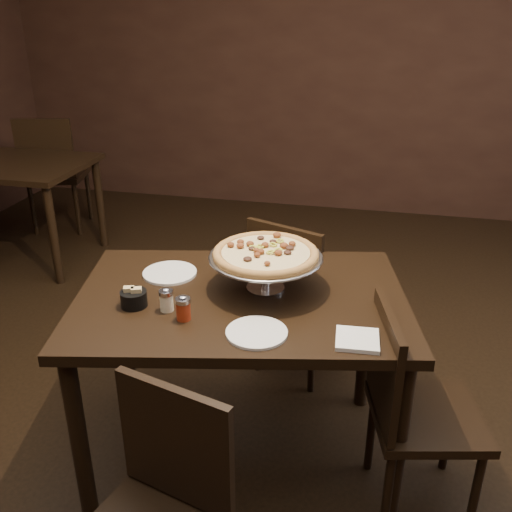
# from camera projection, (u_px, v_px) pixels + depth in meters

# --- Properties ---
(room) EXTENTS (6.04, 7.04, 2.84)m
(room) POSITION_uv_depth(u_px,v_px,m) (236.00, 151.00, 1.97)
(room) COLOR black
(room) RESTS_ON ground
(dining_table) EXTENTS (1.45, 1.11, 0.81)m
(dining_table) POSITION_uv_depth(u_px,v_px,m) (241.00, 319.00, 2.30)
(dining_table) COLOR black
(dining_table) RESTS_ON ground
(background_table) EXTENTS (1.24, 0.82, 0.77)m
(background_table) POSITION_uv_depth(u_px,v_px,m) (6.00, 175.00, 4.29)
(background_table) COLOR black
(background_table) RESTS_ON ground
(pizza_stand) EXTENTS (0.45, 0.45, 0.19)m
(pizza_stand) POSITION_uv_depth(u_px,v_px,m) (266.00, 254.00, 2.24)
(pizza_stand) COLOR silver
(pizza_stand) RESTS_ON dining_table
(parmesan_shaker) EXTENTS (0.05, 0.05, 0.09)m
(parmesan_shaker) POSITION_uv_depth(u_px,v_px,m) (166.00, 300.00, 2.13)
(parmesan_shaker) COLOR beige
(parmesan_shaker) RESTS_ON dining_table
(pepper_flake_shaker) EXTENTS (0.06, 0.06, 0.10)m
(pepper_flake_shaker) POSITION_uv_depth(u_px,v_px,m) (183.00, 308.00, 2.06)
(pepper_flake_shaker) COLOR maroon
(pepper_flake_shaker) RESTS_ON dining_table
(packet_caddy) EXTENTS (0.10, 0.10, 0.08)m
(packet_caddy) POSITION_uv_depth(u_px,v_px,m) (134.00, 298.00, 2.16)
(packet_caddy) COLOR black
(packet_caddy) RESTS_ON dining_table
(napkin_stack) EXTENTS (0.16, 0.16, 0.02)m
(napkin_stack) POSITION_uv_depth(u_px,v_px,m) (357.00, 340.00, 1.95)
(napkin_stack) COLOR white
(napkin_stack) RESTS_ON dining_table
(plate_left) EXTENTS (0.23, 0.23, 0.01)m
(plate_left) POSITION_uv_depth(u_px,v_px,m) (170.00, 273.00, 2.42)
(plate_left) COLOR white
(plate_left) RESTS_ON dining_table
(plate_near) EXTENTS (0.22, 0.22, 0.01)m
(plate_near) POSITION_uv_depth(u_px,v_px,m) (257.00, 333.00, 1.99)
(plate_near) COLOR white
(plate_near) RESTS_ON dining_table
(serving_spatula) EXTENTS (0.17, 0.17, 0.02)m
(serving_spatula) POSITION_uv_depth(u_px,v_px,m) (284.00, 272.00, 2.10)
(serving_spatula) COLOR silver
(serving_spatula) RESTS_ON pizza_stand
(chair_far) EXTENTS (0.54, 0.54, 0.90)m
(chair_far) POSITION_uv_depth(u_px,v_px,m) (295.00, 292.00, 2.96)
(chair_far) COLOR black
(chair_far) RESTS_ON ground
(chair_side) EXTENTS (0.49, 0.49, 0.87)m
(chair_side) POSITION_uv_depth(u_px,v_px,m) (410.00, 404.00, 2.16)
(chair_side) COLOR black
(chair_side) RESTS_ON ground
(bg_chair_far) EXTENTS (0.56, 0.56, 1.00)m
(bg_chair_far) POSITION_uv_depth(u_px,v_px,m) (54.00, 170.00, 4.86)
(bg_chair_far) COLOR black
(bg_chair_far) RESTS_ON ground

